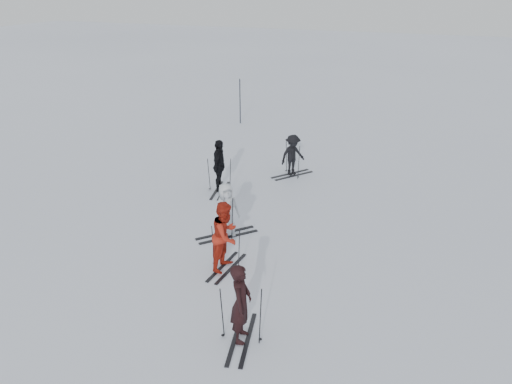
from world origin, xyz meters
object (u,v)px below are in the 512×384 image
at_px(skier_grey, 226,211).
at_px(skier_uphill_left, 219,166).
at_px(skier_near_dark, 241,304).
at_px(skier_red, 226,237).
at_px(skier_uphill_far, 293,156).
at_px(piste_marker, 240,101).

xyz_separation_m(skier_grey, skier_uphill_left, (-1.58, 2.89, 0.12)).
bearing_deg(skier_near_dark, skier_uphill_left, 16.04).
relative_size(skier_red, skier_uphill_far, 1.18).
bearing_deg(skier_red, skier_uphill_far, 7.39).
xyz_separation_m(skier_red, skier_uphill_far, (-0.42, 6.86, -0.14)).
distance_m(skier_near_dark, skier_uphill_far, 9.43).
xyz_separation_m(skier_uphill_left, piste_marker, (-2.80, 8.37, 0.22)).
bearing_deg(skier_near_dark, skier_uphill_far, -1.11).
xyz_separation_m(skier_grey, piste_marker, (-4.37, 11.26, 0.33)).
bearing_deg(skier_red, piste_marker, 25.49).
distance_m(skier_red, skier_uphill_left, 5.05).
relative_size(skier_near_dark, skier_uphill_far, 1.12).
distance_m(skier_red, piste_marker, 13.84).
height_order(skier_red, piste_marker, piste_marker).
xyz_separation_m(skier_red, skier_grey, (-0.72, 1.61, -0.12)).
distance_m(skier_near_dark, skier_uphill_left, 7.82).
bearing_deg(skier_red, skier_grey, 28.18).
distance_m(skier_uphill_left, skier_uphill_far, 3.03).
bearing_deg(skier_near_dark, skier_grey, 15.91).
height_order(skier_near_dark, piste_marker, piste_marker).
xyz_separation_m(skier_grey, skier_uphill_far, (0.30, 5.26, -0.02)).
relative_size(skier_red, piste_marker, 0.81).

